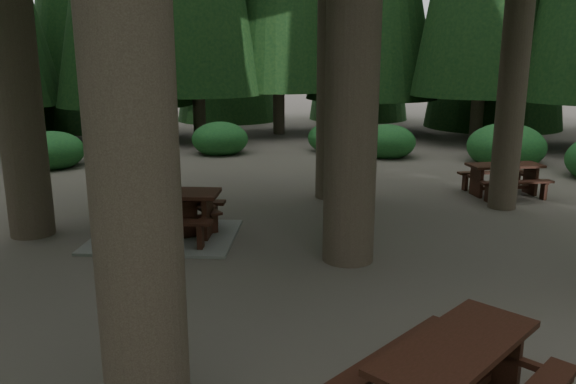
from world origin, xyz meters
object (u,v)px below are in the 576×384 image
object	(u,v)px
picnic_table_d	(504,174)
picnic_table_e	(455,371)
picnic_table_c	(164,221)
picnic_table_b	(168,205)

from	to	relation	value
picnic_table_d	picnic_table_e	distance (m)	9.57
picnic_table_c	picnic_table_e	size ratio (longest dim) A/B	1.38
picnic_table_b	picnic_table_e	xyz separation A→B (m)	(1.52, -6.83, 0.03)
picnic_table_d	picnic_table_e	size ratio (longest dim) A/B	0.85
picnic_table_c	picnic_table_d	bearing A→B (deg)	27.15
picnic_table_c	picnic_table_d	xyz separation A→B (m)	(8.23, 0.54, 0.19)
picnic_table_c	picnic_table_e	world-z (taller)	picnic_table_c
picnic_table_d	picnic_table_b	bearing A→B (deg)	-167.29
picnic_table_e	picnic_table_d	bearing A→B (deg)	21.03
picnic_table_b	picnic_table_c	xyz separation A→B (m)	(-0.14, -0.40, -0.20)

